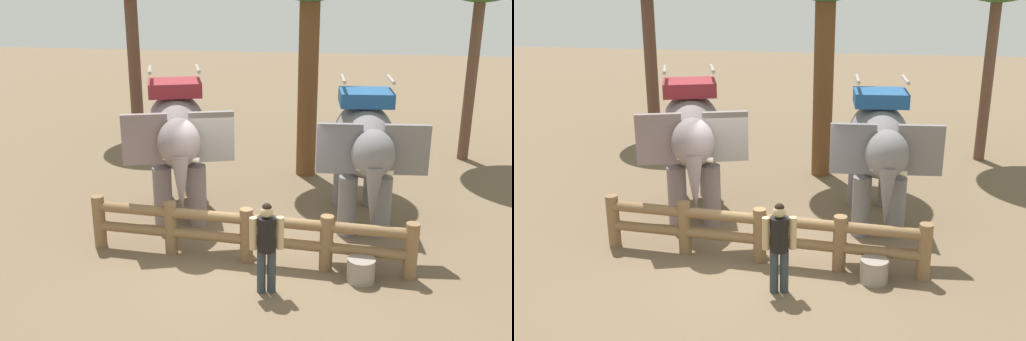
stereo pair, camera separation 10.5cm
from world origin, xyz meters
TOP-DOWN VIEW (x-y plane):
  - ground_plane at (0.00, 0.00)m, footprint 60.00×60.00m
  - log_fence at (-0.00, -0.02)m, footprint 6.11×0.67m
  - elephant_near_left at (-1.85, 2.06)m, footprint 2.59×3.84m
  - elephant_center at (2.11, 2.12)m, footprint 2.06×3.63m
  - tourist_woman_in_black at (0.52, -1.06)m, footprint 0.56×0.37m
  - feed_bucket at (2.09, -0.45)m, footprint 0.49×0.49m

SIDE VIEW (x-z plane):
  - ground_plane at x=0.00m, z-range 0.00..0.00m
  - feed_bucket at x=2.09m, z-range 0.00..0.42m
  - log_fence at x=0.00m, z-range 0.08..1.13m
  - tourist_woman_in_black at x=0.52m, z-range 0.13..1.73m
  - elephant_center at x=2.11m, z-range 0.19..3.29m
  - elephant_near_left at x=-1.85m, z-range 0.20..3.41m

